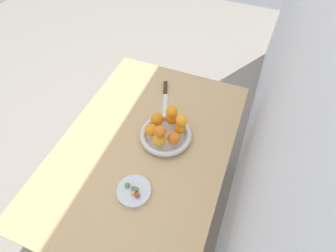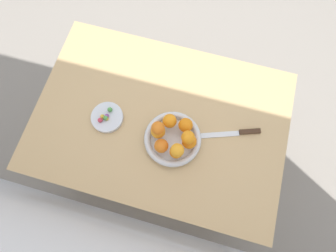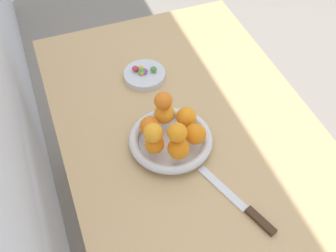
{
  "view_description": "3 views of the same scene",
  "coord_description": "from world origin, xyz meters",
  "px_view_note": "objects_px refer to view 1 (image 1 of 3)",
  "views": [
    {
      "loc": [
        0.59,
        0.35,
        1.74
      ],
      "look_at": [
        -0.08,
        0.09,
        0.83
      ],
      "focal_mm": 28.0,
      "sensor_mm": 36.0,
      "label": 1
    },
    {
      "loc": [
        -0.13,
        0.35,
        1.82
      ],
      "look_at": [
        -0.05,
        0.04,
        0.8
      ],
      "focal_mm": 28.0,
      "sensor_mm": 36.0,
      "label": 2
    },
    {
      "loc": [
        -0.78,
        0.35,
        1.7
      ],
      "look_at": [
        -0.09,
        0.09,
        0.84
      ],
      "focal_mm": 45.0,
      "sensor_mm": 36.0,
      "label": 3
    }
  ],
  "objects_px": {
    "orange_1": "(157,119)",
    "dining_table": "(145,156)",
    "orange_2": "(151,130)",
    "orange_7": "(172,111)",
    "candy_ball_1": "(137,189)",
    "orange_6": "(160,131)",
    "candy_ball_3": "(133,193)",
    "orange_8": "(182,120)",
    "fruit_bowl": "(166,135)",
    "orange_5": "(180,128)",
    "candy_dish": "(134,191)",
    "candy_ball_0": "(134,188)",
    "orange_4": "(174,138)",
    "orange_0": "(172,118)",
    "candy_ball_2": "(136,189)",
    "orange_3": "(160,139)",
    "candy_ball_5": "(137,195)",
    "knife": "(165,96)",
    "candy_ball_4": "(127,185)"
  },
  "relations": [
    {
      "from": "candy_ball_3",
      "to": "orange_1",
      "type": "bearing_deg",
      "value": -172.74
    },
    {
      "from": "orange_2",
      "to": "orange_7",
      "type": "height_order",
      "value": "orange_7"
    },
    {
      "from": "dining_table",
      "to": "orange_4",
      "type": "relative_size",
      "value": 19.32
    },
    {
      "from": "candy_ball_0",
      "to": "orange_4",
      "type": "bearing_deg",
      "value": 164.76
    },
    {
      "from": "orange_5",
      "to": "candy_dish",
      "type": "bearing_deg",
      "value": -13.3
    },
    {
      "from": "orange_5",
      "to": "candy_ball_2",
      "type": "distance_m",
      "value": 0.33
    },
    {
      "from": "candy_ball_0",
      "to": "candy_ball_3",
      "type": "relative_size",
      "value": 1.0
    },
    {
      "from": "dining_table",
      "to": "candy_ball_5",
      "type": "height_order",
      "value": "candy_ball_5"
    },
    {
      "from": "candy_ball_1",
      "to": "candy_ball_4",
      "type": "bearing_deg",
      "value": -90.82
    },
    {
      "from": "fruit_bowl",
      "to": "orange_6",
      "type": "height_order",
      "value": "orange_6"
    },
    {
      "from": "candy_ball_2",
      "to": "candy_ball_1",
      "type": "bearing_deg",
      "value": 169.33
    },
    {
      "from": "candy_ball_2",
      "to": "orange_6",
      "type": "bearing_deg",
      "value": 177.75
    },
    {
      "from": "orange_6",
      "to": "candy_ball_3",
      "type": "distance_m",
      "value": 0.27
    },
    {
      "from": "orange_1",
      "to": "candy_ball_5",
      "type": "relative_size",
      "value": 2.85
    },
    {
      "from": "candy_ball_2",
      "to": "knife",
      "type": "relative_size",
      "value": 0.08
    },
    {
      "from": "orange_0",
      "to": "candy_ball_4",
      "type": "xyz_separation_m",
      "value": [
        0.36,
        -0.05,
        -0.04
      ]
    },
    {
      "from": "dining_table",
      "to": "orange_0",
      "type": "height_order",
      "value": "orange_0"
    },
    {
      "from": "orange_3",
      "to": "orange_6",
      "type": "xyz_separation_m",
      "value": [
        -0.0,
        0.0,
        0.06
      ]
    },
    {
      "from": "candy_ball_2",
      "to": "knife",
      "type": "distance_m",
      "value": 0.56
    },
    {
      "from": "orange_1",
      "to": "dining_table",
      "type": "bearing_deg",
      "value": -9.45
    },
    {
      "from": "orange_0",
      "to": "orange_1",
      "type": "height_order",
      "value": "same"
    },
    {
      "from": "fruit_bowl",
      "to": "orange_2",
      "type": "bearing_deg",
      "value": -63.23
    },
    {
      "from": "orange_1",
      "to": "candy_ball_0",
      "type": "relative_size",
      "value": 3.28
    },
    {
      "from": "orange_7",
      "to": "candy_ball_5",
      "type": "distance_m",
      "value": 0.39
    },
    {
      "from": "candy_dish",
      "to": "orange_6",
      "type": "bearing_deg",
      "value": 175.4
    },
    {
      "from": "dining_table",
      "to": "candy_ball_1",
      "type": "relative_size",
      "value": 62.62
    },
    {
      "from": "orange_6",
      "to": "candy_ball_3",
      "type": "height_order",
      "value": "orange_6"
    },
    {
      "from": "fruit_bowl",
      "to": "orange_5",
      "type": "relative_size",
      "value": 4.48
    },
    {
      "from": "orange_0",
      "to": "orange_7",
      "type": "bearing_deg",
      "value": 7.57
    },
    {
      "from": "orange_4",
      "to": "orange_0",
      "type": "bearing_deg",
      "value": -155.2
    },
    {
      "from": "candy_ball_2",
      "to": "candy_ball_3",
      "type": "bearing_deg",
      "value": -11.6
    },
    {
      "from": "orange_3",
      "to": "candy_ball_4",
      "type": "bearing_deg",
      "value": -11.34
    },
    {
      "from": "orange_2",
      "to": "orange_5",
      "type": "relative_size",
      "value": 1.09
    },
    {
      "from": "fruit_bowl",
      "to": "orange_5",
      "type": "distance_m",
      "value": 0.08
    },
    {
      "from": "orange_1",
      "to": "candy_ball_3",
      "type": "distance_m",
      "value": 0.36
    },
    {
      "from": "orange_3",
      "to": "orange_2",
      "type": "bearing_deg",
      "value": -121.55
    },
    {
      "from": "fruit_bowl",
      "to": "orange_7",
      "type": "bearing_deg",
      "value": 175.23
    },
    {
      "from": "orange_5",
      "to": "candy_ball_5",
      "type": "height_order",
      "value": "orange_5"
    },
    {
      "from": "fruit_bowl",
      "to": "candy_dish",
      "type": "height_order",
      "value": "fruit_bowl"
    },
    {
      "from": "candy_ball_3",
      "to": "orange_2",
      "type": "bearing_deg",
      "value": -171.0
    },
    {
      "from": "orange_1",
      "to": "orange_2",
      "type": "bearing_deg",
      "value": -0.22
    },
    {
      "from": "dining_table",
      "to": "orange_3",
      "type": "height_order",
      "value": "orange_3"
    },
    {
      "from": "orange_2",
      "to": "orange_8",
      "type": "distance_m",
      "value": 0.14
    },
    {
      "from": "dining_table",
      "to": "orange_1",
      "type": "xyz_separation_m",
      "value": [
        -0.11,
        0.02,
        0.16
      ]
    },
    {
      "from": "orange_5",
      "to": "candy_ball_3",
      "type": "distance_m",
      "value": 0.35
    },
    {
      "from": "orange_2",
      "to": "orange_8",
      "type": "bearing_deg",
      "value": 117.58
    },
    {
      "from": "candy_dish",
      "to": "orange_3",
      "type": "relative_size",
      "value": 2.31
    },
    {
      "from": "dining_table",
      "to": "orange_8",
      "type": "bearing_deg",
      "value": 128.53
    },
    {
      "from": "fruit_bowl",
      "to": "orange_1",
      "type": "bearing_deg",
      "value": -123.23
    },
    {
      "from": "candy_ball_1",
      "to": "orange_8",
      "type": "bearing_deg",
      "value": 167.77
    }
  ]
}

